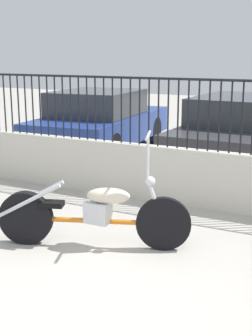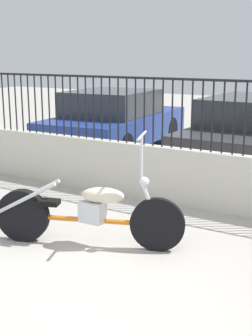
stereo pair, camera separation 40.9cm
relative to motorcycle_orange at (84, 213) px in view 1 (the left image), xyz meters
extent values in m
plane|color=#ADA89E|center=(0.72, -0.87, -0.39)|extent=(40.00, 40.00, 0.00)
cube|color=beige|center=(0.72, 1.95, 0.02)|extent=(10.74, 0.18, 0.82)
cylinder|color=black|center=(-2.79, 1.95, 0.92)|extent=(0.02, 0.02, 0.99)
cylinder|color=black|center=(-2.64, 1.95, 0.92)|extent=(0.02, 0.02, 0.99)
cylinder|color=black|center=(-2.49, 1.95, 0.92)|extent=(0.02, 0.02, 0.99)
cylinder|color=black|center=(-2.34, 1.95, 0.92)|extent=(0.02, 0.02, 0.99)
cylinder|color=black|center=(-2.19, 1.95, 0.92)|extent=(0.02, 0.02, 0.99)
cylinder|color=black|center=(-2.04, 1.95, 0.92)|extent=(0.02, 0.02, 0.99)
cylinder|color=black|center=(-1.89, 1.95, 0.92)|extent=(0.02, 0.02, 0.99)
cylinder|color=black|center=(-1.75, 1.95, 0.92)|extent=(0.02, 0.02, 0.99)
cylinder|color=black|center=(-1.60, 1.95, 0.92)|extent=(0.02, 0.02, 0.99)
cylinder|color=black|center=(-1.45, 1.95, 0.92)|extent=(0.02, 0.02, 0.99)
cylinder|color=black|center=(-1.30, 1.95, 0.92)|extent=(0.02, 0.02, 0.99)
cylinder|color=black|center=(-1.15, 1.95, 0.92)|extent=(0.02, 0.02, 0.99)
cylinder|color=black|center=(-1.00, 1.95, 0.92)|extent=(0.02, 0.02, 0.99)
cylinder|color=black|center=(-0.85, 1.95, 0.92)|extent=(0.02, 0.02, 0.99)
cylinder|color=black|center=(-0.70, 1.95, 0.92)|extent=(0.02, 0.02, 0.99)
cylinder|color=black|center=(-0.55, 1.95, 0.92)|extent=(0.02, 0.02, 0.99)
cylinder|color=black|center=(-0.40, 1.95, 0.92)|extent=(0.02, 0.02, 0.99)
cylinder|color=black|center=(-0.25, 1.95, 0.92)|extent=(0.02, 0.02, 0.99)
cylinder|color=black|center=(-0.10, 1.95, 0.92)|extent=(0.02, 0.02, 0.99)
cylinder|color=black|center=(0.05, 1.95, 0.92)|extent=(0.02, 0.02, 0.99)
cylinder|color=black|center=(0.19, 1.95, 0.92)|extent=(0.02, 0.02, 0.99)
cylinder|color=black|center=(0.34, 1.95, 0.92)|extent=(0.02, 0.02, 0.99)
cylinder|color=black|center=(0.49, 1.95, 0.92)|extent=(0.02, 0.02, 0.99)
cylinder|color=black|center=(0.64, 1.95, 0.92)|extent=(0.02, 0.02, 0.99)
cylinder|color=black|center=(0.79, 1.95, 0.92)|extent=(0.02, 0.02, 0.99)
cylinder|color=black|center=(0.94, 1.95, 0.92)|extent=(0.02, 0.02, 0.99)
cylinder|color=black|center=(1.09, 1.95, 0.92)|extent=(0.02, 0.02, 0.99)
cylinder|color=black|center=(1.24, 1.95, 0.92)|extent=(0.02, 0.02, 0.99)
cylinder|color=black|center=(0.72, 1.95, 1.40)|extent=(10.74, 0.04, 0.04)
cylinder|color=black|center=(0.83, 0.31, -0.08)|extent=(0.59, 0.28, 0.61)
cylinder|color=black|center=(-0.64, -0.24, -0.08)|extent=(0.62, 0.32, 0.62)
cylinder|color=orange|center=(0.10, 0.04, -0.08)|extent=(1.37, 0.55, 0.06)
cube|color=silver|center=(0.14, 0.05, 0.02)|extent=(0.28, 0.18, 0.24)
ellipsoid|color=beige|center=(0.25, 0.09, 0.22)|extent=(0.52, 0.36, 0.18)
cube|color=black|center=(-0.36, -0.13, 0.10)|extent=(0.32, 0.25, 0.06)
cylinder|color=silver|center=(0.74, 0.28, 0.17)|extent=(0.22, 0.12, 0.51)
sphere|color=silver|center=(0.69, 0.25, 0.40)|extent=(0.11, 0.11, 0.11)
cylinder|color=silver|center=(0.66, 0.24, 0.66)|extent=(0.03, 0.03, 0.48)
cylinder|color=silver|center=(0.66, 0.24, 0.90)|extent=(0.21, 0.50, 0.03)
cylinder|color=silver|center=(-0.57, -0.28, 0.14)|extent=(0.75, 0.31, 0.44)
cylinder|color=silver|center=(-0.62, -0.15, 0.14)|extent=(0.75, 0.31, 0.44)
cylinder|color=black|center=(-3.49, 5.96, -0.07)|extent=(0.16, 0.65, 0.64)
cylinder|color=black|center=(-1.81, 6.10, -0.07)|extent=(0.16, 0.65, 0.64)
cylinder|color=black|center=(-3.28, 3.46, -0.07)|extent=(0.16, 0.65, 0.64)
cylinder|color=black|center=(-1.59, 3.61, -0.07)|extent=(0.16, 0.65, 0.64)
cube|color=navy|center=(-2.54, 4.78, 0.14)|extent=(2.14, 4.18, 0.57)
cube|color=#2D3338|center=(-2.52, 4.58, 0.69)|extent=(1.78, 2.07, 0.53)
cylinder|color=black|center=(-0.20, 6.32, -0.07)|extent=(0.13, 0.64, 0.64)
cylinder|color=black|center=(-0.27, 3.54, -0.07)|extent=(0.13, 0.64, 0.64)
cube|color=#38383D|center=(0.66, 4.91, 0.15)|extent=(2.01, 4.54, 0.59)
cube|color=#2D3338|center=(0.65, 4.69, 0.70)|extent=(1.76, 2.20, 0.52)
camera|label=1|loc=(2.67, -4.20, 1.74)|focal=50.00mm
camera|label=2|loc=(3.03, -4.00, 1.74)|focal=50.00mm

